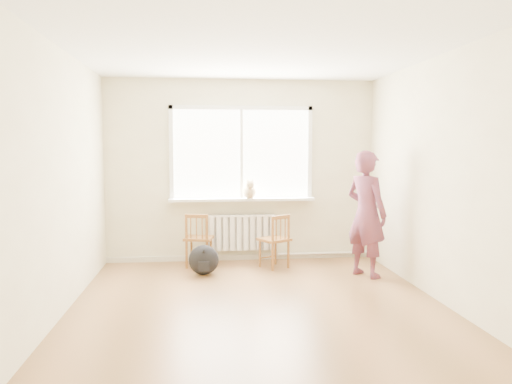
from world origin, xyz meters
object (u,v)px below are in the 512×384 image
object	(u,v)px
chair_right	(276,241)
person	(366,214)
cat	(249,190)
chair_left	(198,240)
backpack	(204,260)

from	to	relation	value
chair_right	person	bearing A→B (deg)	122.34
person	cat	size ratio (longest dim) A/B	3.72
chair_left	chair_right	world-z (taller)	chair_left
person	chair_left	bearing A→B (deg)	39.09
person	backpack	distance (m)	2.24
chair_left	backpack	world-z (taller)	chair_left
chair_left	backpack	size ratio (longest dim) A/B	1.92
person	cat	xyz separation A→B (m)	(-1.45, 0.95, 0.24)
person	chair_right	bearing A→B (deg)	30.96
chair_left	person	bearing A→B (deg)	173.75
chair_right	cat	xyz separation A→B (m)	(-0.34, 0.40, 0.69)
backpack	person	bearing A→B (deg)	-7.91
chair_right	backpack	size ratio (longest dim) A/B	1.90
person	backpack	bearing A→B (deg)	49.69
chair_right	person	distance (m)	1.32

